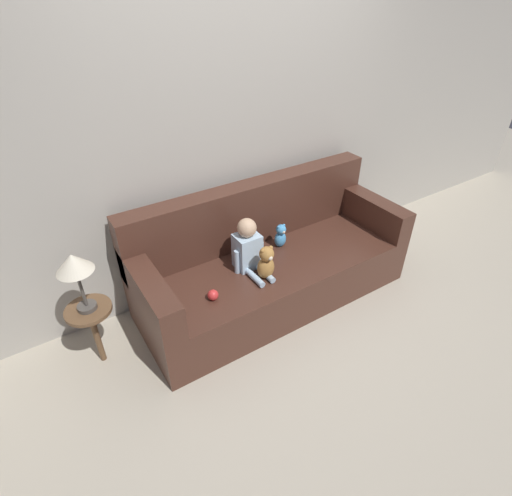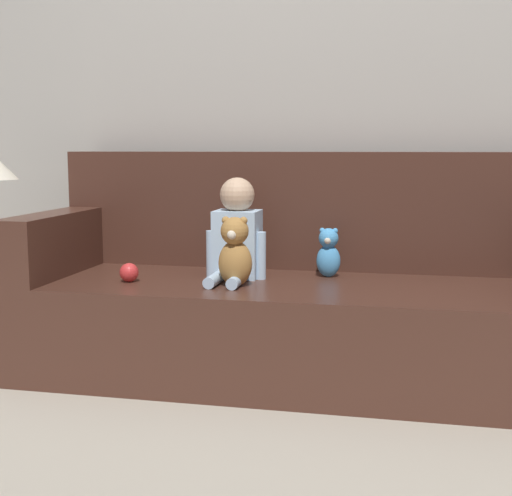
# 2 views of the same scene
# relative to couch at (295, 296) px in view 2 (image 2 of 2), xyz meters

# --- Properties ---
(ground_plane) EXTENTS (12.00, 12.00, 0.00)m
(ground_plane) POSITION_rel_couch_xyz_m (0.00, -0.07, -0.31)
(ground_plane) COLOR #B7AD99
(wall_back) EXTENTS (8.00, 0.05, 2.60)m
(wall_back) POSITION_rel_couch_xyz_m (0.00, 0.43, 0.99)
(wall_back) COLOR #ADA89E
(wall_back) RESTS_ON ground_plane
(couch) EXTENTS (2.16, 0.83, 0.90)m
(couch) POSITION_rel_couch_xyz_m (0.00, 0.00, 0.00)
(couch) COLOR #47281E
(couch) RESTS_ON ground_plane
(person_baby) EXTENTS (0.25, 0.36, 0.41)m
(person_baby) POSITION_rel_couch_xyz_m (-0.23, -0.05, 0.25)
(person_baby) COLOR silver
(person_baby) RESTS_ON couch
(teddy_bear_brown) EXTENTS (0.13, 0.12, 0.27)m
(teddy_bear_brown) POSITION_rel_couch_xyz_m (-0.19, -0.23, 0.21)
(teddy_bear_brown) COLOR #AD7A3D
(teddy_bear_brown) RESTS_ON couch
(plush_toy_side) EXTENTS (0.10, 0.09, 0.20)m
(plush_toy_side) POSITION_rel_couch_xyz_m (0.13, 0.04, 0.18)
(plush_toy_side) COLOR #4C9EDB
(plush_toy_side) RESTS_ON couch
(toy_ball) EXTENTS (0.08, 0.08, 0.08)m
(toy_ball) POSITION_rel_couch_xyz_m (-0.63, -0.24, 0.12)
(toy_ball) COLOR red
(toy_ball) RESTS_ON couch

